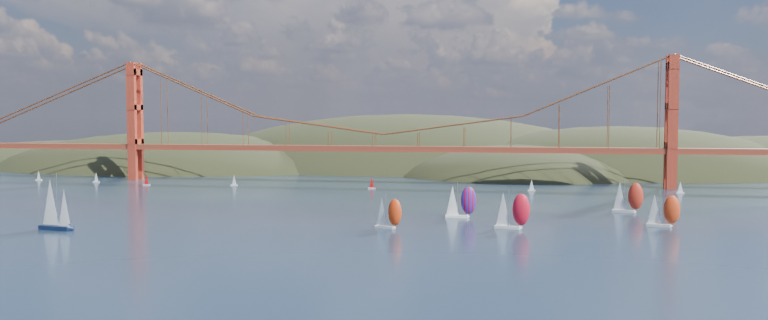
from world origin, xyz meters
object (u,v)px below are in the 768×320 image
Objects in this scene: racer_0 at (388,212)px; racer_2 at (663,210)px; racer_rwb at (460,201)px; racer_1 at (512,210)px; racer_3 at (627,197)px; sloop_navy at (54,205)px.

racer_0 is 0.93× the size of racer_2.
racer_rwb is at bearing 77.95° from racer_0.
racer_1 is 1.01× the size of racer_3.
racer_1 is at bearing 21.23° from sloop_navy.
racer_0 is 81.61m from racer_3.
racer_0 is at bearing -158.45° from racer_1.
sloop_navy is 1.63× the size of racer_0.
racer_rwb is (17.01, 25.17, 0.62)m from racer_0.
racer_1 reaches higher than racer_0.
racer_2 is at bearing 35.18° from racer_0.
racer_1 is (32.40, 5.64, 0.76)m from racer_0.
sloop_navy is 88.03m from racer_0.
racer_0 is at bearing -129.95° from racer_3.
sloop_navy is 111.93m from racer_rwb.
racer_rwb is at bearing 32.67° from sloop_navy.
racer_3 is (153.07, 65.04, -1.60)m from sloop_navy.
racer_rwb is at bearing -172.87° from racer_2.
racer_3 reaches higher than racer_0.
racer_3 is (34.63, 40.90, -0.07)m from racer_1.
racer_rwb is at bearing -141.58° from racer_3.
racer_3 is at bearing 32.73° from sloop_navy.
sloop_navy is at bearing -161.87° from racer_rwb.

